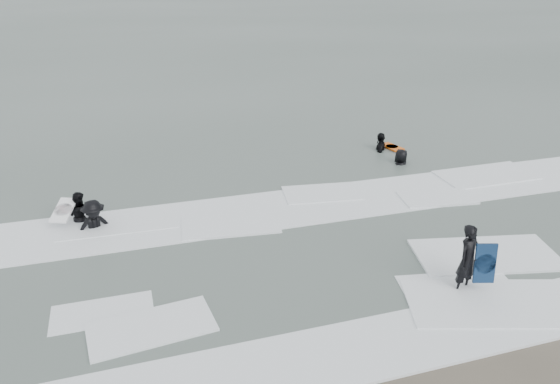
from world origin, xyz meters
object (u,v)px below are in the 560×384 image
object	(u,v)px
surfer_right_near	(380,151)
surfer_right_far	(401,165)
surfer_wading	(81,222)
surfer_breaker	(96,231)
surfer_centre	(463,291)

from	to	relation	value
surfer_right_near	surfer_right_far	xyz separation A→B (m)	(0.04, -1.63, 0.00)
surfer_wading	surfer_right_near	size ratio (longest dim) A/B	0.79
surfer_breaker	surfer_right_near	xyz separation A→B (m)	(10.79, 3.85, 0.00)
surfer_centre	surfer_right_near	distance (m)	9.73
surfer_breaker	surfer_right_near	world-z (taller)	surfer_right_near
surfer_breaker	surfer_right_near	bearing A→B (deg)	2.84
surfer_right_far	surfer_right_near	bearing A→B (deg)	-121.72
surfer_centre	surfer_breaker	distance (m)	10.04
surfer_wading	surfer_breaker	size ratio (longest dim) A/B	0.83
surfer_breaker	surfer_right_far	world-z (taller)	surfer_breaker
surfer_wading	surfer_right_near	world-z (taller)	surfer_right_near
surfer_centre	surfer_right_far	distance (m)	8.18
surfer_right_far	surfer_wading	bearing A→B (deg)	-25.57
surfer_breaker	surfer_right_far	bearing A→B (deg)	-5.21
surfer_wading	surfer_right_far	size ratio (longest dim) A/B	0.86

